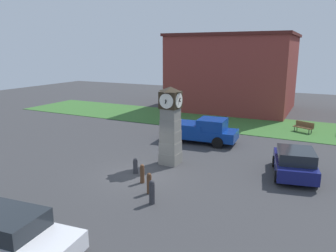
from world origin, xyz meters
name	(u,v)px	position (x,y,z in m)	size (l,w,h in m)	color
ground_plane	(139,175)	(0.00, 0.00, 0.00)	(82.78, 82.78, 0.00)	#38383A
clock_tower	(170,126)	(0.72, 2.46, 2.35)	(1.33, 1.43, 4.67)	gray
bollard_near_tower	(152,192)	(2.37, -2.72, 0.57)	(0.27, 0.27, 1.12)	#333338
bollard_mid_row	(149,183)	(1.72, -1.84, 0.53)	(0.24, 0.24, 1.04)	brown
bollard_far_row	(142,173)	(0.75, -0.87, 0.51)	(0.23, 0.23, 1.01)	brown
bollard_end_row	(135,166)	(-0.31, 0.12, 0.44)	(0.25, 0.25, 0.87)	#333338
car_by_building	(12,235)	(0.12, -8.13, 0.77)	(4.61, 2.41, 1.52)	silver
car_end_of_row	(295,162)	(7.67, 3.62, 0.79)	(2.79, 4.36, 1.57)	navy
pickup_truck	(200,130)	(0.59, 7.63, 0.93)	(5.64, 2.53, 1.85)	navy
bench	(304,126)	(7.24, 14.25, 0.52)	(1.67, 1.15, 0.90)	brown
warehouse_blue_far	(233,72)	(-1.37, 22.80, 4.22)	(13.42, 10.93, 8.43)	maroon
grass_verge_far	(244,124)	(2.04, 15.18, 0.02)	(49.67, 7.88, 0.04)	#386B2D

